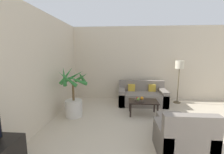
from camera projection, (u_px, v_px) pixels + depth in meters
name	position (u px, v px, depth m)	size (l,w,h in m)	color
wall_back	(161.00, 64.00, 5.52)	(8.12, 0.06, 2.70)	beige
wall_left	(16.00, 75.00, 2.66)	(0.06, 7.85, 2.70)	beige
potted_palm	(74.00, 99.00, 4.10)	(0.79, 0.87, 1.38)	beige
sofa_loveseat	(142.00, 96.00, 5.14)	(1.58, 0.83, 0.77)	gray
floor_lamp	(179.00, 68.00, 5.10)	(0.28, 0.28, 1.48)	brown
coffee_table	(143.00, 103.00, 4.24)	(0.81, 0.50, 0.40)	black
fruit_bowl	(139.00, 100.00, 4.18)	(0.28, 0.28, 0.05)	#42382D
apple_red	(137.00, 98.00, 4.21)	(0.06, 0.06, 0.06)	red
apple_green	(138.00, 99.00, 4.11)	(0.08, 0.08, 0.08)	olive
orange_fruit	(142.00, 98.00, 4.17)	(0.09, 0.09, 0.09)	orange
armchair	(182.00, 141.00, 2.52)	(0.82, 0.77, 0.85)	gray
ottoman	(171.00, 124.00, 3.32)	(0.57, 0.49, 0.38)	gray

